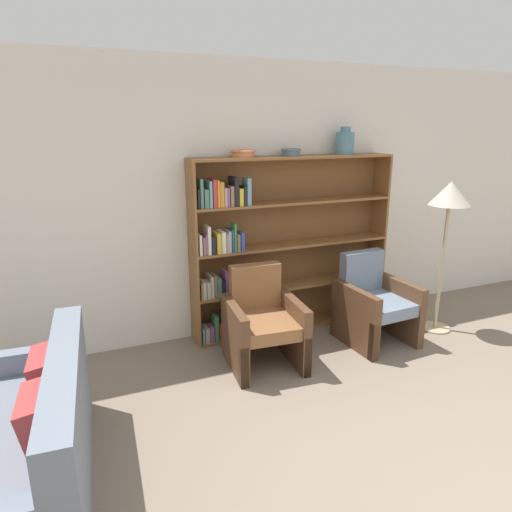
% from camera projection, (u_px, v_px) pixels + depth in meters
% --- Properties ---
extents(wall_back, '(12.00, 0.06, 2.75)m').
position_uv_depth(wall_back, '(273.00, 200.00, 4.78)').
color(wall_back, silver).
rests_on(wall_back, ground).
extents(bookshelf, '(2.18, 0.30, 1.84)m').
position_uv_depth(bookshelf, '(275.00, 246.00, 4.74)').
color(bookshelf, brown).
rests_on(bookshelf, ground).
extents(bowl_copper, '(0.24, 0.24, 0.07)m').
position_uv_depth(bowl_copper, '(243.00, 153.00, 4.33)').
color(bowl_copper, '#C67547').
rests_on(bowl_copper, bookshelf).
extents(bowl_sage, '(0.20, 0.20, 0.07)m').
position_uv_depth(bowl_sage, '(291.00, 152.00, 4.51)').
color(bowl_sage, slate).
rests_on(bowl_sage, bookshelf).
extents(vase_tall, '(0.19, 0.19, 0.28)m').
position_uv_depth(vase_tall, '(345.00, 142.00, 4.72)').
color(vase_tall, slate).
rests_on(vase_tall, bookshelf).
extents(couch, '(0.91, 1.69, 0.84)m').
position_uv_depth(couch, '(25.00, 449.00, 2.69)').
color(couch, slate).
rests_on(couch, ground).
extents(armchair_leather, '(0.69, 0.73, 0.89)m').
position_uv_depth(armchair_leather, '(263.00, 323.00, 4.16)').
color(armchair_leather, brown).
rests_on(armchair_leather, ground).
extents(armchair_cushioned, '(0.68, 0.72, 0.89)m').
position_uv_depth(armchair_cushioned, '(374.00, 303.00, 4.62)').
color(armchair_cushioned, brown).
rests_on(armchair_cushioned, ground).
extents(floor_lamp, '(0.41, 0.41, 1.60)m').
position_uv_depth(floor_lamp, '(449.00, 203.00, 4.59)').
color(floor_lamp, tan).
rests_on(floor_lamp, ground).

